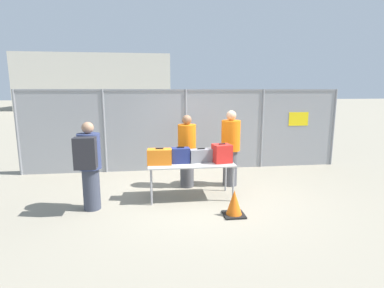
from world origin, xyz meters
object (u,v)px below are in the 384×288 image
Objects in this scene: suitcase_grey at (201,156)px; suitcase_red at (222,153)px; suitcase_orange at (160,157)px; security_worker_far at (231,147)px; traffic_cone at (234,204)px; utility_trailer at (214,141)px; inspection_table at (191,166)px; suitcase_navy at (180,155)px; security_worker_near at (187,150)px; traveler_hooded at (89,163)px.

suitcase_red reaches higher than suitcase_grey.
suitcase_grey is (0.88, 0.09, -0.02)m from suitcase_orange.
security_worker_far is 1.92m from traffic_cone.
utility_trailer is (0.78, 4.61, -0.54)m from suitcase_red.
security_worker_far is at bearing 34.84° from inspection_table.
suitcase_orange and suitcase_navy have the same top height.
traveler_hooded is at bearing 49.22° from security_worker_near.
suitcase_navy is at bearing -110.01° from utility_trailer.
security_worker_near is 1.04m from security_worker_far.
suitcase_red is 0.24× the size of traveler_hooded.
suitcase_red is 0.13× the size of utility_trailer.
suitcase_grey is 0.44m from suitcase_red.
security_worker_far reaches higher than suitcase_orange.
traveler_hooded is at bearing -124.19° from utility_trailer.
security_worker_far is at bearing 23.91° from suitcase_orange.
inspection_table reaches higher than utility_trailer.
suitcase_grey is 1.05m from security_worker_far.
traffic_cone is (0.67, -1.02, -0.48)m from inspection_table.
suitcase_red is (0.87, -0.07, 0.03)m from suitcase_navy.
suitcase_grey is 0.32× the size of security_worker_near.
suitcase_red is 2.65m from traveler_hooded.
inspection_table is 0.99× the size of security_worker_far.
suitcase_navy is 0.94× the size of suitcase_red.
suitcase_grey is at bearing 167.90° from suitcase_red.
traffic_cone is (0.01, -0.99, -0.73)m from suitcase_red.
security_worker_near reaches higher than suitcase_red.
utility_trailer is at bearing -92.30° from security_worker_near.
suitcase_grey is at bearing 15.12° from inspection_table.
suitcase_red reaches higher than inspection_table.
suitcase_red is (1.30, -0.00, 0.03)m from suitcase_orange.
suitcase_orange is 0.30× the size of traveler_hooded.
inspection_table reaches higher than traffic_cone.
security_worker_near is 0.95× the size of security_worker_far.
utility_trailer is at bearing 82.15° from traffic_cone.
suitcase_orange is at bearing -171.67° from suitcase_navy.
suitcase_navy is at bearing -2.82° from traveler_hooded.
traffic_cone is (-0.37, -1.75, -0.71)m from security_worker_far.
traveler_hooded is at bearing -164.95° from suitcase_navy.
traveler_hooded is 6.08m from utility_trailer.
inspection_table is 0.69m from suitcase_orange.
traveler_hooded is 0.99× the size of security_worker_near.
traveler_hooded reaches higher than suitcase_orange.
traffic_cone is (0.88, -1.06, -0.70)m from suitcase_navy.
suitcase_navy is at bearing 175.56° from suitcase_red.
suitcase_red is at bearing 148.33° from security_worker_near.
security_worker_far is (0.81, 0.66, 0.03)m from suitcase_grey.
suitcase_navy reaches higher than utility_trailer.
security_worker_far is (0.38, 0.75, -0.02)m from suitcase_red.
security_worker_far reaches higher than inspection_table.
security_worker_far is at bearing 78.01° from traffic_cone.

